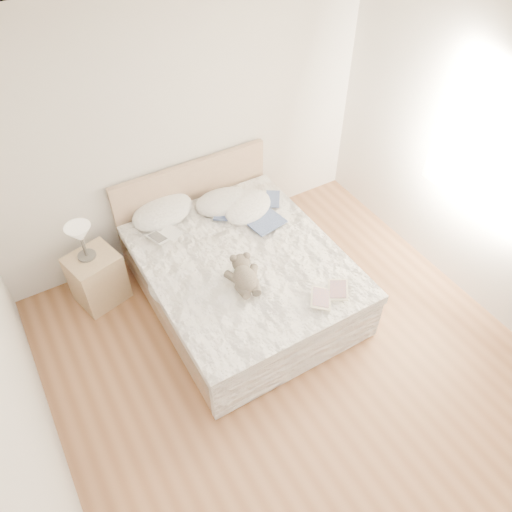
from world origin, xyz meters
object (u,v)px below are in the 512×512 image
at_px(table_lamp, 80,235).
at_px(childrens_book, 329,294).
at_px(teddy_bear, 245,284).
at_px(photo_book, 165,236).
at_px(bed, 239,274).
at_px(nightstand, 97,278).

xyz_separation_m(table_lamp, childrens_book, (1.64, -1.58, -0.20)).
bearing_deg(table_lamp, childrens_book, -44.00).
xyz_separation_m(table_lamp, teddy_bear, (1.07, -1.13, -0.18)).
xyz_separation_m(photo_book, childrens_book, (0.92, -1.40, 0.00)).
bearing_deg(childrens_book, bed, 152.46).
distance_m(nightstand, teddy_bear, 1.56).
xyz_separation_m(nightstand, childrens_book, (1.61, -1.54, 0.35)).
height_order(nightstand, teddy_bear, teddy_bear).
height_order(nightstand, photo_book, photo_book).
bearing_deg(table_lamp, photo_book, -14.20).
bearing_deg(nightstand, teddy_bear, -46.30).
relative_size(table_lamp, teddy_bear, 0.98).
relative_size(table_lamp, childrens_book, 1.02).
bearing_deg(teddy_bear, table_lamp, 144.37).
distance_m(table_lamp, teddy_bear, 1.56).
bearing_deg(table_lamp, nightstand, -60.55).
relative_size(table_lamp, photo_book, 1.29).
xyz_separation_m(bed, table_lamp, (-1.23, 0.71, 0.52)).
xyz_separation_m(childrens_book, teddy_bear, (-0.57, 0.45, 0.02)).
height_order(bed, photo_book, bed).
relative_size(bed, nightstand, 3.83).
relative_size(childrens_book, teddy_bear, 0.96).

